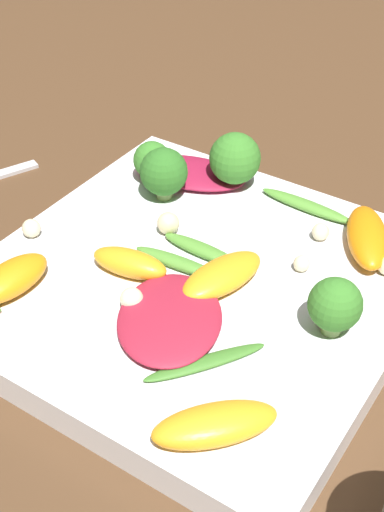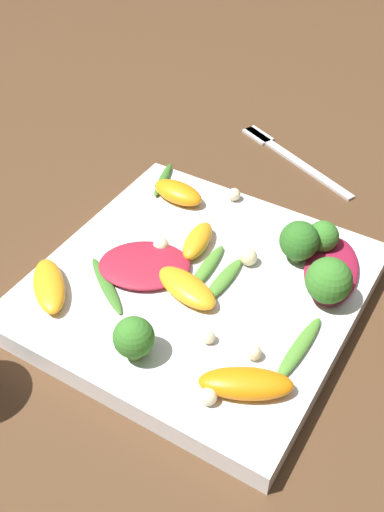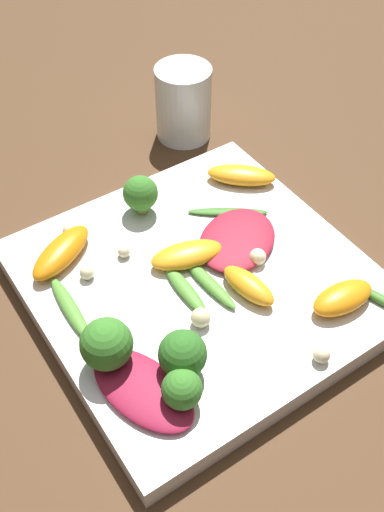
{
  "view_description": "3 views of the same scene",
  "coord_description": "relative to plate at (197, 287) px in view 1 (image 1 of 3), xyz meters",
  "views": [
    {
      "loc": [
        0.21,
        -0.33,
        0.35
      ],
      "look_at": [
        0.0,
        -0.01,
        0.05
      ],
      "focal_mm": 50.0,
      "sensor_mm": 36.0,
      "label": 1
    },
    {
      "loc": [
        0.35,
        0.2,
        0.43
      ],
      "look_at": [
        -0.01,
        -0.02,
        0.04
      ],
      "focal_mm": 42.0,
      "sensor_mm": 36.0,
      "label": 2
    },
    {
      "loc": [
        -0.3,
        0.21,
        0.45
      ],
      "look_at": [
        0.01,
        0.0,
        0.05
      ],
      "focal_mm": 42.0,
      "sensor_mm": 36.0,
      "label": 3
    }
  ],
  "objects": [
    {
      "name": "broccoli_floret_1",
      "position": [
        -0.1,
        0.08,
        0.03
      ],
      "size": [
        0.03,
        0.03,
        0.04
      ],
      "color": "#84AD5B",
      "rests_on": "plate"
    },
    {
      "name": "arugula_sprig_0",
      "position": [
        -0.02,
        -0.0,
        0.02
      ],
      "size": [
        0.07,
        0.02,
        0.01
      ],
      "color": "#518E33",
      "rests_on": "plate"
    },
    {
      "name": "broccoli_floret_3",
      "position": [
        0.1,
        0.0,
        0.04
      ],
      "size": [
        0.04,
        0.04,
        0.04
      ],
      "color": "#7A9E51",
      "rests_on": "plate"
    },
    {
      "name": "macadamia_nut_0",
      "position": [
        -0.02,
        -0.05,
        0.02
      ],
      "size": [
        0.02,
        0.02,
        0.02
      ],
      "color": "beige",
      "rests_on": "plate"
    },
    {
      "name": "macadamia_nut_5",
      "position": [
        0.06,
        0.09,
        0.02
      ],
      "size": [
        0.01,
        0.01,
        0.01
      ],
      "color": "beige",
      "rests_on": "plate"
    },
    {
      "name": "arugula_sprig_2",
      "position": [
        0.05,
        -0.07,
        0.01
      ],
      "size": [
        0.06,
        0.07,
        0.0
      ],
      "color": "#3D7528",
      "rests_on": "plate"
    },
    {
      "name": "broccoli_floret_0",
      "position": [
        -0.04,
        0.11,
        0.04
      ],
      "size": [
        0.04,
        0.04,
        0.05
      ],
      "color": "#7A9E51",
      "rests_on": "plate"
    },
    {
      "name": "macadamia_nut_4",
      "position": [
        0.06,
        0.05,
        0.02
      ],
      "size": [
        0.01,
        0.01,
        0.01
      ],
      "color": "beige",
      "rests_on": "plate"
    },
    {
      "name": "broccoli_floret_2",
      "position": [
        -0.08,
        0.07,
        0.04
      ],
      "size": [
        0.04,
        0.04,
        0.04
      ],
      "color": "#7A9E51",
      "rests_on": "plate"
    },
    {
      "name": "macadamia_nut_2",
      "position": [
        -0.05,
        0.03,
        0.02
      ],
      "size": [
        0.02,
        0.02,
        0.02
      ],
      "color": "beige",
      "rests_on": "plate"
    },
    {
      "name": "orange_segment_4",
      "position": [
        -0.1,
        -0.08,
        0.02
      ],
      "size": [
        0.03,
        0.06,
        0.02
      ],
      "color": "orange",
      "rests_on": "plate"
    },
    {
      "name": "radicchio_leaf_1",
      "position": [
        0.01,
        -0.05,
        0.02
      ],
      "size": [
        0.1,
        0.11,
        0.01
      ],
      "color": "maroon",
      "rests_on": "plate"
    },
    {
      "name": "macadamia_nut_1",
      "position": [
        -0.13,
        -0.03,
        0.02
      ],
      "size": [
        0.01,
        0.01,
        0.01
      ],
      "color": "beige",
      "rests_on": "plate"
    },
    {
      "name": "arugula_sprig_4",
      "position": [
        -0.01,
        0.02,
        0.02
      ],
      "size": [
        0.07,
        0.02,
        0.01
      ],
      "color": "#518E33",
      "rests_on": "plate"
    },
    {
      "name": "plate",
      "position": [
        0.0,
        0.0,
        0.0
      ],
      "size": [
        0.29,
        0.29,
        0.02
      ],
      "color": "white",
      "rests_on": "ground_plane"
    },
    {
      "name": "radicchio_leaf_0",
      "position": [
        -0.08,
        0.11,
        0.02
      ],
      "size": [
        0.11,
        0.08,
        0.01
      ],
      "color": "maroon",
      "rests_on": "plate"
    },
    {
      "name": "orange_segment_1",
      "position": [
        0.08,
        -0.11,
        0.02
      ],
      "size": [
        0.07,
        0.07,
        0.02
      ],
      "color": "orange",
      "rests_on": "plate"
    },
    {
      "name": "orange_segment_0",
      "position": [
        0.09,
        0.1,
        0.02
      ],
      "size": [
        0.06,
        0.08,
        0.02
      ],
      "color": "orange",
      "rests_on": "plate"
    },
    {
      "name": "orange_segment_3",
      "position": [
        -0.04,
        -0.02,
        0.02
      ],
      "size": [
        0.06,
        0.03,
        0.02
      ],
      "color": "orange",
      "rests_on": "plate"
    },
    {
      "name": "ground_plane",
      "position": [
        0.0,
        0.0,
        -0.01
      ],
      "size": [
        2.4,
        2.4,
        0.0
      ],
      "primitive_type": "plane",
      "color": "#4C331E"
    },
    {
      "name": "orange_segment_2",
      "position": [
        0.02,
        -0.0,
        0.02
      ],
      "size": [
        0.05,
        0.08,
        0.02
      ],
      "color": "orange",
      "rests_on": "plate"
    },
    {
      "name": "arugula_sprig_3",
      "position": [
        0.03,
        0.12,
        0.02
      ],
      "size": [
        0.08,
        0.02,
        0.01
      ],
      "color": "#518E33",
      "rests_on": "plate"
    }
  ]
}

